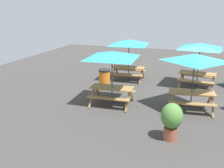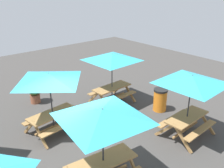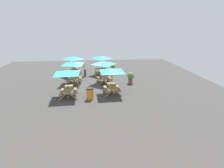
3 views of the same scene
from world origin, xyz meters
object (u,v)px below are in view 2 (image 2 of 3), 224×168
(picnic_table_1, at_px, (191,84))
(picnic_table_5, at_px, (103,120))
(trash_bin_orange, at_px, (160,100))
(picnic_table_4, at_px, (49,82))
(potted_plant_0, at_px, (34,88))
(picnic_table_0, at_px, (112,61))

(picnic_table_1, bearing_deg, picnic_table_5, 176.06)
(picnic_table_1, relative_size, trash_bin_orange, 2.88)
(picnic_table_4, relative_size, potted_plant_0, 1.92)
(picnic_table_4, distance_m, trash_bin_orange, 4.76)
(picnic_table_5, bearing_deg, picnic_table_1, 5.57)
(picnic_table_5, relative_size, trash_bin_orange, 2.86)
(picnic_table_0, bearing_deg, picnic_table_5, -135.24)
(picnic_table_1, xyz_separation_m, trash_bin_orange, (0.77, 1.83, -1.49))
(picnic_table_0, xyz_separation_m, picnic_table_1, (0.29, -3.76, 0.00))
(picnic_table_4, height_order, potted_plant_0, picnic_table_4)
(trash_bin_orange, height_order, potted_plant_0, potted_plant_0)
(picnic_table_4, bearing_deg, picnic_table_0, 1.96)
(picnic_table_5, distance_m, trash_bin_orange, 5.03)
(picnic_table_4, relative_size, picnic_table_5, 0.83)
(potted_plant_0, bearing_deg, picnic_table_4, -100.72)
(picnic_table_0, height_order, trash_bin_orange, picnic_table_0)
(picnic_table_1, bearing_deg, picnic_table_4, 134.52)
(picnic_table_1, bearing_deg, potted_plant_0, 114.07)
(picnic_table_5, height_order, trash_bin_orange, picnic_table_5)
(picnic_table_1, distance_m, trash_bin_orange, 2.49)
(picnic_table_1, xyz_separation_m, potted_plant_0, (-3.00, 6.01, -1.28))
(potted_plant_0, bearing_deg, trash_bin_orange, -47.94)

